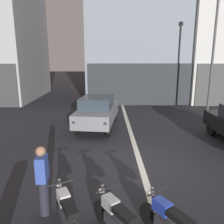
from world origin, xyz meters
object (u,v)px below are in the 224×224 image
Objects in this scene: motorcycle_silver_row_left_mid at (116,219)px; motorcycle_blue_row_centre at (169,223)px; motorcycle_white_row_leftmost at (67,213)px; person_by_motorcycles at (43,181)px; car_grey_crossing_near at (97,111)px; street_lamp at (214,46)px.

motorcycle_silver_row_left_mid and motorcycle_blue_row_centre have the same top height.
motorcycle_blue_row_centre is (2.02, -0.32, 0.00)m from motorcycle_white_row_leftmost.
motorcycle_silver_row_left_mid is 1.84m from person_by_motorcycles.
car_grey_crossing_near reaches higher than motorcycle_blue_row_centre.
motorcycle_blue_row_centre is at bearing -18.76° from person_by_motorcycles.
street_lamp reaches higher than motorcycle_blue_row_centre.
car_grey_crossing_near is 7.92m from motorcycle_blue_row_centre.
person_by_motorcycles is (-1.62, 0.78, 0.40)m from motorcycle_silver_row_left_mid.
car_grey_crossing_near is at bearing -163.16° from street_lamp.
street_lamp reaches higher than car_grey_crossing_near.
person_by_motorcycles is at bearing -130.71° from street_lamp.
motorcycle_white_row_leftmost is 1.08× the size of motorcycle_silver_row_left_mid.
street_lamp is at bearing 53.38° from motorcycle_white_row_leftmost.
car_grey_crossing_near is 7.65m from motorcycle_silver_row_left_mid.
street_lamp is 11.59m from motorcycle_blue_row_centre.
street_lamp reaches higher than person_by_motorcycles.
car_grey_crossing_near is at bearing 95.34° from motorcycle_silver_row_left_mid.
motorcycle_silver_row_left_mid is (-5.99, -9.63, -3.82)m from street_lamp.
motorcycle_blue_row_centre is at bearing -77.43° from car_grey_crossing_near.
person_by_motorcycles is at bearing 154.33° from motorcycle_silver_row_left_mid.
motorcycle_white_row_leftmost is 1.06× the size of motorcycle_blue_row_centre.
person_by_motorcycles is at bearing 137.08° from motorcycle_white_row_leftmost.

